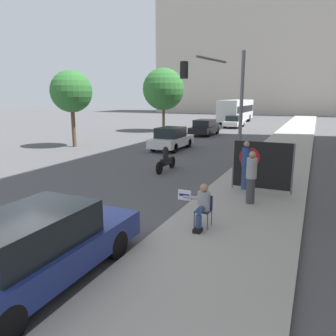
% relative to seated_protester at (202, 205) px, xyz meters
% --- Properties ---
extents(ground_plane, '(160.00, 160.00, 0.00)m').
position_rel_seated_protester_xyz_m(ground_plane, '(-2.86, -3.19, -0.77)').
color(ground_plane, '#4F4F51').
extents(sidewalk_curb, '(3.57, 90.00, 0.13)m').
position_rel_seated_protester_xyz_m(sidewalk_curb, '(0.73, 11.81, -0.70)').
color(sidewalk_curb, '#A8A399').
rests_on(sidewalk_curb, ground_plane).
extents(building_backdrop_far, '(52.00, 12.00, 24.47)m').
position_rel_seated_protester_xyz_m(building_backdrop_far, '(-4.86, 65.64, 11.47)').
color(building_backdrop_far, '#BCB2A3').
rests_on(building_backdrop_far, ground_plane).
extents(seated_protester, '(0.92, 0.77, 1.19)m').
position_rel_seated_protester_xyz_m(seated_protester, '(0.00, 0.00, 0.00)').
color(seated_protester, '#474C56').
rests_on(seated_protester, sidewalk_curb).
extents(jogger_on_sidewalk, '(0.34, 0.34, 1.74)m').
position_rel_seated_protester_xyz_m(jogger_on_sidewalk, '(0.82, 2.59, 0.26)').
color(jogger_on_sidewalk, '#424247').
rests_on(jogger_on_sidewalk, sidewalk_curb).
extents(pedestrian_behind, '(0.34, 0.34, 1.84)m').
position_rel_seated_protester_xyz_m(pedestrian_behind, '(0.31, 4.23, 0.31)').
color(pedestrian_behind, '#334775').
rests_on(pedestrian_behind, sidewalk_curb).
extents(protest_banner, '(2.21, 0.06, 1.85)m').
position_rel_seated_protester_xyz_m(protest_banner, '(0.89, 4.22, 0.34)').
color(protest_banner, slate).
rests_on(protest_banner, sidewalk_curb).
extents(traffic_light_pole, '(3.32, 3.08, 5.48)m').
position_rel_seated_protester_xyz_m(traffic_light_pole, '(-1.83, 7.67, 3.10)').
color(traffic_light_pole, slate).
rests_on(traffic_light_pole, sidewalk_curb).
extents(parked_car_curbside, '(1.82, 4.75, 1.51)m').
position_rel_seated_protester_xyz_m(parked_car_curbside, '(-2.09, -3.74, -0.02)').
color(parked_car_curbside, navy).
rests_on(parked_car_curbside, ground_plane).
extents(car_on_road_nearest, '(1.76, 4.16, 1.53)m').
position_rel_seated_protester_xyz_m(car_on_road_nearest, '(-6.42, 12.54, -0.01)').
color(car_on_road_nearest, white).
rests_on(car_on_road_nearest, ground_plane).
extents(car_on_road_midblock, '(1.82, 4.55, 1.46)m').
position_rel_seated_protester_xyz_m(car_on_road_midblock, '(-6.99, 21.74, -0.04)').
color(car_on_road_midblock, black).
rests_on(car_on_road_midblock, ground_plane).
extents(car_on_road_distant, '(1.72, 4.65, 1.40)m').
position_rel_seated_protester_xyz_m(car_on_road_distant, '(-6.24, 30.59, -0.06)').
color(car_on_road_distant, white).
rests_on(car_on_road_distant, ground_plane).
extents(city_bus_on_road, '(2.57, 11.01, 3.12)m').
position_rel_seated_protester_xyz_m(city_bus_on_road, '(-7.53, 37.14, 1.03)').
color(city_bus_on_road, silver).
rests_on(city_bus_on_road, ground_plane).
extents(motorcycle_on_road, '(0.28, 2.10, 1.22)m').
position_rel_seated_protester_xyz_m(motorcycle_on_road, '(-3.97, 6.32, -0.24)').
color(motorcycle_on_road, black).
rests_on(motorcycle_on_road, ground_plane).
extents(street_tree_near_curb, '(2.94, 2.94, 5.41)m').
position_rel_seated_protester_xyz_m(street_tree_near_curb, '(-13.39, 10.83, 3.15)').
color(street_tree_near_curb, brown).
rests_on(street_tree_near_curb, ground_plane).
extents(street_tree_midblock, '(4.26, 4.26, 6.45)m').
position_rel_seated_protester_xyz_m(street_tree_midblock, '(-12.04, 23.31, 3.54)').
color(street_tree_midblock, brown).
rests_on(street_tree_midblock, ground_plane).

